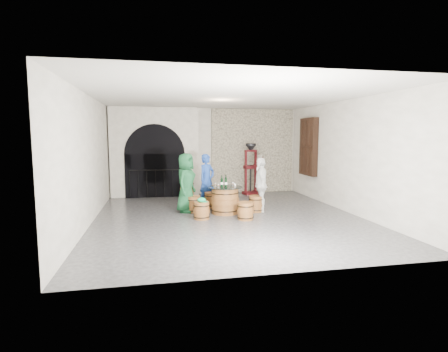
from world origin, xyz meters
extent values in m
plane|color=#2A2A2C|center=(0.00, 0.00, 0.00)|extent=(8.00, 8.00, 0.00)
plane|color=beige|center=(0.00, 4.00, 1.60)|extent=(8.00, 0.00, 8.00)
plane|color=beige|center=(0.00, -4.00, 1.60)|extent=(8.00, 0.00, 8.00)
plane|color=beige|center=(-3.50, 0.00, 1.60)|extent=(0.00, 8.00, 8.00)
plane|color=beige|center=(3.50, 0.00, 1.60)|extent=(0.00, 8.00, 8.00)
plane|color=beige|center=(0.00, 0.00, 3.20)|extent=(8.00, 8.00, 0.00)
cube|color=#A9A087|center=(1.80, 3.94, 1.60)|extent=(3.20, 0.12, 3.18)
cube|color=beige|center=(-1.90, 3.75, 1.60)|extent=(3.10, 0.50, 3.18)
cube|color=black|center=(-1.90, 3.48, 0.78)|extent=(2.10, 0.03, 1.55)
cylinder|color=black|center=(-1.90, 3.48, 1.55)|extent=(2.10, 0.03, 2.10)
cylinder|color=black|center=(-1.90, 3.42, 0.98)|extent=(1.79, 0.04, 0.04)
cylinder|color=black|center=(-2.79, 3.42, 0.49)|extent=(0.02, 0.02, 0.98)
cylinder|color=black|center=(-2.50, 3.42, 0.49)|extent=(0.02, 0.02, 0.98)
cylinder|color=black|center=(-2.20, 3.42, 0.49)|extent=(0.02, 0.02, 0.98)
cylinder|color=black|center=(-1.90, 3.42, 0.49)|extent=(0.02, 0.02, 0.98)
cylinder|color=black|center=(-1.60, 3.42, 0.49)|extent=(0.02, 0.02, 0.98)
cylinder|color=black|center=(-1.31, 3.42, 0.49)|extent=(0.02, 0.02, 0.98)
cylinder|color=black|center=(-1.01, 3.42, 0.49)|extent=(0.02, 0.02, 0.98)
cube|color=black|center=(3.39, 2.40, 1.80)|extent=(0.20, 1.10, 2.00)
cube|color=black|center=(3.34, 2.40, 1.80)|extent=(0.06, 0.88, 1.76)
cube|color=black|center=(3.37, 2.40, 1.80)|extent=(0.22, 0.92, 0.06)
cube|color=black|center=(3.37, 2.11, 1.80)|extent=(0.22, 0.06, 1.80)
cube|color=black|center=(3.37, 2.40, 1.80)|extent=(0.22, 0.06, 1.80)
cube|color=black|center=(3.37, 2.69, 1.80)|extent=(0.22, 0.06, 1.80)
cylinder|color=brown|center=(0.01, 0.46, 0.36)|extent=(0.76, 0.76, 0.72)
cylinder|color=brown|center=(0.01, 0.46, 0.36)|extent=(0.81, 0.81, 0.16)
torus|color=black|center=(0.01, 0.46, 0.11)|extent=(0.81, 0.81, 0.02)
torus|color=black|center=(0.01, 0.46, 0.60)|extent=(0.81, 0.81, 0.02)
cylinder|color=brown|center=(0.01, 0.46, 0.73)|extent=(0.77, 0.77, 0.02)
cylinder|color=black|center=(0.01, 0.46, 0.75)|extent=(0.98, 0.98, 0.01)
cylinder|color=brown|center=(-0.85, 0.80, 0.22)|extent=(0.40, 0.40, 0.44)
cylinder|color=brown|center=(-0.85, 0.80, 0.22)|extent=(0.43, 0.43, 0.10)
torus|color=black|center=(-0.85, 0.80, 0.07)|extent=(0.44, 0.44, 0.02)
torus|color=black|center=(-0.85, 0.80, 0.37)|extent=(0.44, 0.44, 0.02)
cylinder|color=brown|center=(-0.85, 0.80, 0.45)|extent=(0.41, 0.41, 0.02)
cylinder|color=brown|center=(-0.24, 1.35, 0.22)|extent=(0.40, 0.40, 0.44)
cylinder|color=brown|center=(-0.24, 1.35, 0.22)|extent=(0.43, 0.43, 0.10)
torus|color=black|center=(-0.24, 1.35, 0.07)|extent=(0.44, 0.44, 0.02)
torus|color=black|center=(-0.24, 1.35, 0.37)|extent=(0.44, 0.44, 0.02)
cylinder|color=brown|center=(-0.24, 1.35, 0.45)|extent=(0.41, 0.41, 0.02)
cylinder|color=brown|center=(0.94, 0.50, 0.22)|extent=(0.40, 0.40, 0.44)
cylinder|color=brown|center=(0.94, 0.50, 0.22)|extent=(0.43, 0.43, 0.10)
torus|color=black|center=(0.94, 0.50, 0.07)|extent=(0.44, 0.44, 0.02)
torus|color=black|center=(0.94, 0.50, 0.37)|extent=(0.44, 0.44, 0.02)
cylinder|color=brown|center=(0.94, 0.50, 0.45)|extent=(0.41, 0.41, 0.02)
cylinder|color=brown|center=(0.39, -0.39, 0.22)|extent=(0.40, 0.40, 0.44)
cylinder|color=brown|center=(0.39, -0.39, 0.22)|extent=(0.43, 0.43, 0.10)
torus|color=black|center=(0.39, -0.39, 0.07)|extent=(0.44, 0.44, 0.02)
torus|color=black|center=(0.39, -0.39, 0.37)|extent=(0.44, 0.44, 0.02)
cylinder|color=brown|center=(0.39, -0.39, 0.45)|extent=(0.41, 0.41, 0.02)
cylinder|color=brown|center=(-0.73, -0.10, 0.22)|extent=(0.40, 0.40, 0.44)
cylinder|color=brown|center=(-0.73, -0.10, 0.22)|extent=(0.43, 0.43, 0.10)
torus|color=black|center=(-0.73, -0.10, 0.07)|extent=(0.44, 0.44, 0.02)
torus|color=black|center=(-0.73, -0.10, 0.37)|extent=(0.44, 0.44, 0.02)
cylinder|color=brown|center=(-0.73, -0.10, 0.45)|extent=(0.41, 0.41, 0.02)
ellipsoid|color=#0E9C5D|center=(-0.73, -0.10, 0.51)|extent=(0.22, 0.22, 0.12)
cylinder|color=#0E9C5D|center=(-0.65, -0.13, 0.46)|extent=(0.14, 0.14, 0.01)
imported|color=#134625|center=(-1.04, 0.87, 0.85)|extent=(0.86, 0.98, 1.69)
imported|color=#1B3D95|center=(-0.32, 1.66, 0.81)|extent=(0.71, 0.66, 1.62)
imported|color=silver|center=(1.07, 0.51, 0.78)|extent=(0.53, 0.97, 1.57)
cylinder|color=black|center=(-0.08, 0.46, 0.87)|extent=(0.07, 0.07, 0.22)
cylinder|color=white|center=(-0.08, 0.46, 0.86)|extent=(0.08, 0.08, 0.06)
cone|color=black|center=(-0.08, 0.46, 0.99)|extent=(0.07, 0.07, 0.05)
cylinder|color=black|center=(-0.08, 0.46, 1.05)|extent=(0.03, 0.03, 0.07)
cylinder|color=black|center=(0.03, 0.43, 0.87)|extent=(0.07, 0.07, 0.22)
cylinder|color=white|center=(0.03, 0.43, 0.86)|extent=(0.08, 0.08, 0.06)
cone|color=black|center=(0.03, 0.43, 0.99)|extent=(0.07, 0.07, 0.05)
cylinder|color=black|center=(0.03, 0.43, 1.05)|extent=(0.03, 0.03, 0.07)
cylinder|color=black|center=(0.07, 0.60, 0.87)|extent=(0.07, 0.07, 0.22)
cylinder|color=white|center=(0.07, 0.60, 0.86)|extent=(0.08, 0.08, 0.06)
cone|color=black|center=(0.07, 0.60, 0.99)|extent=(0.07, 0.07, 0.05)
cylinder|color=black|center=(0.07, 0.60, 1.05)|extent=(0.03, 0.03, 0.07)
cylinder|color=brown|center=(-0.83, 2.96, 0.32)|extent=(0.45, 0.45, 0.64)
cylinder|color=brown|center=(-0.83, 2.96, 0.32)|extent=(0.49, 0.49, 0.14)
torus|color=black|center=(-0.83, 2.96, 0.10)|extent=(0.50, 0.50, 0.02)
torus|color=black|center=(-0.83, 2.96, 0.54)|extent=(0.50, 0.50, 0.02)
cylinder|color=brown|center=(-0.83, 2.96, 0.65)|extent=(0.46, 0.46, 0.02)
cube|color=#430B10|center=(1.60, 3.46, 0.05)|extent=(0.60, 0.52, 0.10)
cube|color=#430B10|center=(1.60, 3.46, 1.02)|extent=(0.52, 0.39, 0.12)
cube|color=#430B10|center=(1.60, 3.46, 1.63)|extent=(0.49, 0.21, 0.07)
cylinder|color=black|center=(1.60, 3.46, 0.60)|extent=(0.06, 0.06, 1.00)
cylinder|color=black|center=(1.60, 3.46, 1.86)|extent=(0.38, 0.38, 0.09)
cone|color=black|center=(1.60, 3.46, 1.74)|extent=(0.38, 0.38, 0.20)
cube|color=#430B10|center=(1.40, 3.42, 0.85)|extent=(0.08, 0.08, 1.61)
cube|color=#430B10|center=(1.79, 3.50, 0.85)|extent=(0.08, 0.08, 1.61)
cylinder|color=#430B10|center=(1.90, 3.48, 1.26)|extent=(0.43, 0.12, 0.31)
cube|color=silver|center=(2.05, 3.86, 1.35)|extent=(0.18, 0.10, 0.22)
camera|label=1|loc=(-1.90, -9.05, 2.18)|focal=28.00mm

